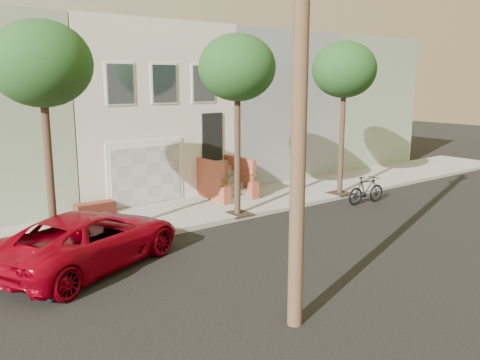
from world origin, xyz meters
TOP-DOWN VIEW (x-y plane):
  - ground at (0.00, 0.00)m, footprint 90.00×90.00m
  - sidewalk at (0.00, 5.35)m, footprint 40.00×3.70m
  - house_row at (0.00, 11.19)m, footprint 33.10×11.70m
  - tree_left at (-5.50, 3.90)m, footprint 2.70×2.57m
  - tree_mid at (1.00, 3.90)m, footprint 2.70×2.57m
  - tree_right at (6.50, 3.90)m, footprint 2.70×2.57m
  - pickup_truck at (-5.01, 2.48)m, footprint 5.92×4.41m
  - motorcycle at (6.36, 2.41)m, footprint 1.91×0.74m

SIDE VIEW (x-z plane):
  - ground at x=0.00m, z-range 0.00..0.00m
  - sidewalk at x=0.00m, z-range 0.00..0.15m
  - motorcycle at x=6.36m, z-range 0.00..1.12m
  - pickup_truck at x=-5.01m, z-range 0.00..1.50m
  - house_row at x=0.00m, z-range 0.14..7.14m
  - tree_left at x=-5.50m, z-range 2.11..8.41m
  - tree_mid at x=1.00m, z-range 2.11..8.41m
  - tree_right at x=6.50m, z-range 2.11..8.41m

